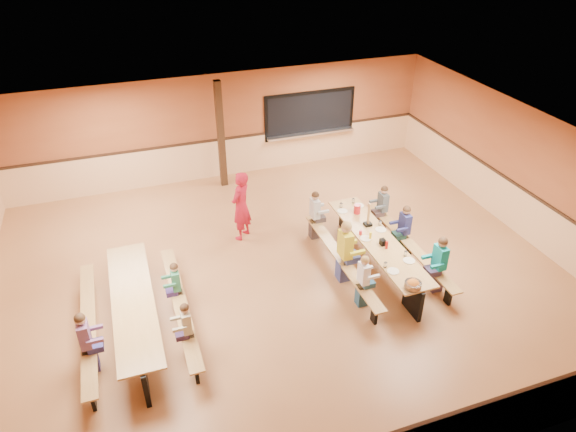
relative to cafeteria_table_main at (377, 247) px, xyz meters
name	(u,v)px	position (x,y,z in m)	size (l,w,h in m)	color
ground	(280,273)	(-2.06, 0.48, -0.53)	(12.00, 12.00, 0.00)	#986039
room_envelope	(279,247)	(-2.06, 0.48, 0.16)	(12.04, 10.04, 3.02)	#99522C
kitchen_pass_through	(310,116)	(0.54, 5.44, 0.96)	(2.78, 0.28, 1.38)	black
structural_post	(221,135)	(-2.26, 4.88, 0.97)	(0.18, 0.18, 3.00)	black
cafeteria_table_main	(377,247)	(0.00, 0.00, 0.00)	(1.91, 3.70, 0.74)	#B18246
cafeteria_table_second	(134,309)	(-5.12, -0.28, 0.00)	(1.91, 3.70, 0.74)	#B18246
seated_child_white_left	(363,281)	(-0.83, -1.00, 0.05)	(0.34, 0.28, 1.16)	white
seated_adult_yellow	(345,252)	(-0.83, -0.14, 0.18)	(0.46, 0.38, 1.41)	yellow
seated_child_grey_left	(315,215)	(-0.83, 1.55, 0.08)	(0.37, 0.30, 1.21)	beige
seated_child_teal_right	(439,265)	(0.83, -1.09, 0.11)	(0.40, 0.33, 1.27)	#0E96A2
seated_child_navy_right	(404,230)	(0.83, 0.29, 0.08)	(0.37, 0.31, 1.22)	navy
seated_child_char_right	(382,209)	(0.83, 1.30, 0.07)	(0.36, 0.30, 1.19)	#4A5154
seated_child_purple_sec	(87,343)	(-5.94, -0.99, 0.09)	(0.38, 0.31, 1.23)	#794D7B
seated_child_green_sec	(177,288)	(-4.29, 0.02, 0.04)	(0.33, 0.27, 1.12)	#327D58
seated_child_tan_sec	(187,330)	(-4.29, -1.19, 0.04)	(0.33, 0.27, 1.13)	#BBB293
standing_woman	(241,206)	(-2.45, 2.12, 0.33)	(0.63, 0.41, 1.72)	#B4142B
punch_pitcher	(357,209)	(0.05, 1.12, 0.32)	(0.16, 0.16, 0.22)	red
chip_bowl	(413,284)	(-0.13, -1.65, 0.29)	(0.32, 0.32, 0.15)	orange
napkin_dispenser	(383,242)	(0.00, -0.22, 0.28)	(0.10, 0.14, 0.13)	black
condiment_mustard	(370,236)	(-0.14, 0.06, 0.30)	(0.06, 0.06, 0.17)	yellow
condiment_ketchup	(387,245)	(0.02, -0.36, 0.30)	(0.06, 0.06, 0.17)	#B2140F
table_paddle	(368,220)	(0.05, 0.57, 0.35)	(0.16, 0.16, 0.56)	black
place_settings	(378,237)	(0.00, 0.00, 0.27)	(0.65, 3.30, 0.11)	beige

